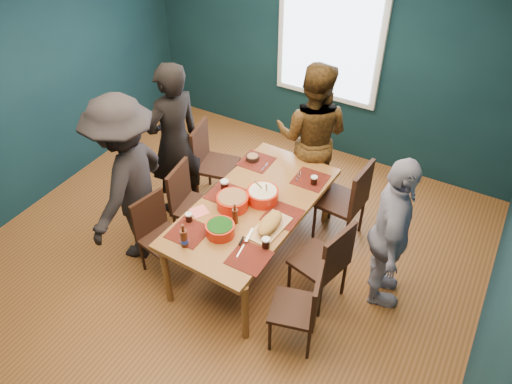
# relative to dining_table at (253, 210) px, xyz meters

# --- Properties ---
(room) EXTENTS (5.01, 5.01, 2.71)m
(room) POSITION_rel_dining_table_xyz_m (-0.24, 0.07, 0.70)
(room) COLOR #9B592D
(room) RESTS_ON ground
(dining_table) EXTENTS (1.07, 2.00, 0.74)m
(dining_table) POSITION_rel_dining_table_xyz_m (0.00, 0.00, 0.00)
(dining_table) COLOR olive
(dining_table) RESTS_ON floor
(chair_left_far) EXTENTS (0.52, 0.52, 0.97)m
(chair_left_far) POSITION_rel_dining_table_xyz_m (-0.96, 0.65, -0.11)
(chair_left_far) COLOR black
(chair_left_far) RESTS_ON floor
(chair_left_mid) EXTENTS (0.47, 0.47, 0.92)m
(chair_left_mid) POSITION_rel_dining_table_xyz_m (-0.75, -0.06, -0.13)
(chair_left_mid) COLOR black
(chair_left_mid) RESTS_ON floor
(chair_left_near) EXTENTS (0.46, 0.46, 0.87)m
(chair_left_near) POSITION_rel_dining_table_xyz_m (-0.78, -0.57, -0.16)
(chair_left_near) COLOR black
(chair_left_near) RESTS_ON floor
(chair_right_far) EXTENTS (0.48, 0.48, 0.99)m
(chair_right_far) POSITION_rel_dining_table_xyz_m (0.73, 0.76, -0.09)
(chair_right_far) COLOR black
(chair_right_far) RESTS_ON floor
(chair_right_mid) EXTENTS (0.53, 0.53, 0.97)m
(chair_right_mid) POSITION_rel_dining_table_xyz_m (0.87, -0.16, -0.11)
(chair_right_mid) COLOR black
(chair_right_mid) RESTS_ON floor
(chair_right_near) EXTENTS (0.49, 0.49, 0.88)m
(chair_right_near) POSITION_rel_dining_table_xyz_m (0.89, -0.68, -0.16)
(chair_right_near) COLOR black
(chair_right_near) RESTS_ON floor
(person_far_left) EXTENTS (0.62, 0.77, 1.83)m
(person_far_left) POSITION_rel_dining_table_xyz_m (-1.16, 0.31, 0.24)
(person_far_left) COLOR black
(person_far_left) RESTS_ON floor
(person_back) EXTENTS (0.97, 0.82, 1.76)m
(person_back) POSITION_rel_dining_table_xyz_m (0.08, 1.19, 0.21)
(person_back) COLOR black
(person_back) RESTS_ON floor
(person_right) EXTENTS (0.67, 1.03, 1.62)m
(person_right) POSITION_rel_dining_table_xyz_m (1.31, 0.17, 0.14)
(person_right) COLOR white
(person_right) RESTS_ON floor
(person_near_left) EXTENTS (0.89, 1.29, 1.83)m
(person_near_left) POSITION_rel_dining_table_xyz_m (-1.14, -0.48, 0.25)
(person_near_left) COLOR black
(person_near_left) RESTS_ON floor
(bowl_salad) EXTENTS (0.31, 0.31, 0.13)m
(bowl_salad) POSITION_rel_dining_table_xyz_m (-0.16, -0.13, 0.14)
(bowl_salad) COLOR red
(bowl_salad) RESTS_ON dining_table
(bowl_dumpling) EXTENTS (0.31, 0.31, 0.29)m
(bowl_dumpling) POSITION_rel_dining_table_xyz_m (0.05, 0.10, 0.14)
(bowl_dumpling) COLOR red
(bowl_dumpling) RESTS_ON dining_table
(bowl_herbs) EXTENTS (0.27, 0.27, 0.12)m
(bowl_herbs) POSITION_rel_dining_table_xyz_m (-0.06, -0.51, 0.13)
(bowl_herbs) COLOR red
(bowl_herbs) RESTS_ON dining_table
(cutting_board) EXTENTS (0.29, 0.58, 0.13)m
(cutting_board) POSITION_rel_dining_table_xyz_m (0.30, -0.23, 0.13)
(cutting_board) COLOR tan
(cutting_board) RESTS_ON dining_table
(small_bowl) EXTENTS (0.15, 0.15, 0.06)m
(small_bowl) POSITION_rel_dining_table_xyz_m (-0.37, 0.64, 0.10)
(small_bowl) COLOR black
(small_bowl) RESTS_ON dining_table
(beer_bottle_a) EXTENTS (0.07, 0.07, 0.25)m
(beer_bottle_a) POSITION_rel_dining_table_xyz_m (-0.25, -0.79, 0.16)
(beer_bottle_a) COLOR #41180B
(beer_bottle_a) RESTS_ON dining_table
(beer_bottle_b) EXTENTS (0.06, 0.06, 0.22)m
(beer_bottle_b) POSITION_rel_dining_table_xyz_m (-0.02, -0.31, 0.16)
(beer_bottle_b) COLOR #41180B
(beer_bottle_b) RESTS_ON dining_table
(cola_glass_a) EXTENTS (0.07, 0.07, 0.09)m
(cola_glass_a) POSITION_rel_dining_table_xyz_m (-0.40, -0.50, 0.12)
(cola_glass_a) COLOR black
(cola_glass_a) RESTS_ON dining_table
(cola_glass_b) EXTENTS (0.08, 0.08, 0.11)m
(cola_glass_b) POSITION_rel_dining_table_xyz_m (0.38, -0.45, 0.13)
(cola_glass_b) COLOR black
(cola_glass_b) RESTS_ON dining_table
(cola_glass_c) EXTENTS (0.07, 0.07, 0.10)m
(cola_glass_c) POSITION_rel_dining_table_xyz_m (0.38, 0.58, 0.12)
(cola_glass_c) COLOR black
(cola_glass_c) RESTS_ON dining_table
(cola_glass_d) EXTENTS (0.08, 0.08, 0.12)m
(cola_glass_d) POSITION_rel_dining_table_xyz_m (-0.36, 0.05, 0.13)
(cola_glass_d) COLOR black
(cola_glass_d) RESTS_ON dining_table
(napkin_a) EXTENTS (0.14, 0.14, 0.00)m
(napkin_a) POSITION_rel_dining_table_xyz_m (0.39, 0.04, 0.07)
(napkin_a) COLOR #FE736B
(napkin_a) RESTS_ON dining_table
(napkin_b) EXTENTS (0.21, 0.21, 0.00)m
(napkin_b) POSITION_rel_dining_table_xyz_m (-0.40, -0.35, 0.07)
(napkin_b) COLOR #FE736B
(napkin_b) RESTS_ON dining_table
(napkin_c) EXTENTS (0.19, 0.19, 0.00)m
(napkin_c) POSITION_rel_dining_table_xyz_m (0.32, -0.67, 0.07)
(napkin_c) COLOR #FE736B
(napkin_c) RESTS_ON dining_table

